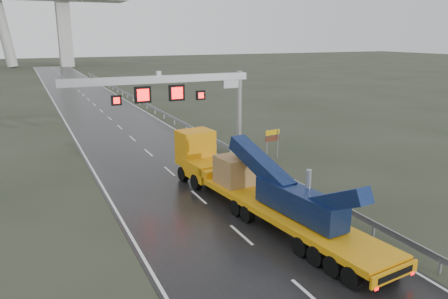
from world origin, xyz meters
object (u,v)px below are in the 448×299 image
heavy_haul_truck (246,181)px  striped_barrier (252,154)px  exit_sign_pair (273,138)px  sign_gantry (185,93)px

heavy_haul_truck → striped_barrier: heavy_haul_truck is taller
heavy_haul_truck → exit_sign_pair: size_ratio=7.33×
sign_gantry → exit_sign_pair: size_ratio=5.97×
striped_barrier → heavy_haul_truck: bearing=-143.1°
striped_barrier → exit_sign_pair: bearing=-30.6°
heavy_haul_truck → exit_sign_pair: 11.06m
heavy_haul_truck → exit_sign_pair: bearing=44.4°
sign_gantry → striped_barrier: bearing=-19.5°
heavy_haul_truck → striped_barrier: (5.18, 8.83, -1.15)m
exit_sign_pair → striped_barrier: exit_sign_pair is taller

